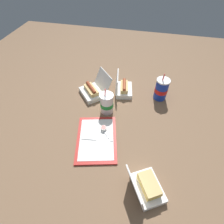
% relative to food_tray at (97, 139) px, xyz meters
% --- Properties ---
extents(ground_plane, '(3.20, 3.20, 0.00)m').
position_rel_food_tray_xyz_m(ground_plane, '(-0.19, 0.04, -0.01)').
color(ground_plane, brown).
extents(food_tray, '(0.42, 0.34, 0.01)m').
position_rel_food_tray_xyz_m(food_tray, '(0.00, 0.00, 0.00)').
color(food_tray, red).
rests_on(food_tray, ground_plane).
extents(ketchup_cup, '(0.04, 0.04, 0.02)m').
position_rel_food_tray_xyz_m(ketchup_cup, '(-0.08, 0.03, 0.02)').
color(ketchup_cup, white).
rests_on(ketchup_cup, food_tray).
extents(napkin_stack, '(0.11, 0.11, 0.00)m').
position_rel_food_tray_xyz_m(napkin_stack, '(-0.03, -0.05, 0.01)').
color(napkin_stack, white).
rests_on(napkin_stack, food_tray).
extents(plastic_fork, '(0.09, 0.09, 0.00)m').
position_rel_food_tray_xyz_m(plastic_fork, '(-0.04, 0.07, 0.01)').
color(plastic_fork, white).
rests_on(plastic_fork, food_tray).
extents(clamshell_hotdog_corner, '(0.21, 0.17, 0.17)m').
position_rel_food_tray_xyz_m(clamshell_hotdog_corner, '(-0.51, 0.09, 0.03)').
color(clamshell_hotdog_corner, white).
rests_on(clamshell_hotdog_corner, ground_plane).
extents(clamshell_sandwich_left, '(0.25, 0.24, 0.17)m').
position_rel_food_tray_xyz_m(clamshell_sandwich_left, '(0.26, 0.35, 0.04)').
color(clamshell_sandwich_left, white).
rests_on(clamshell_sandwich_left, ground_plane).
extents(clamshell_hotdog_front, '(0.29, 0.30, 0.18)m').
position_rel_food_tray_xyz_m(clamshell_hotdog_front, '(-0.43, -0.15, 0.03)').
color(clamshell_hotdog_front, white).
rests_on(clamshell_hotdog_front, ground_plane).
extents(soda_cup_right, '(0.10, 0.10, 0.22)m').
position_rel_food_tray_xyz_m(soda_cup_right, '(-0.27, 0.01, 0.07)').
color(soda_cup_right, white).
rests_on(soda_cup_right, ground_plane).
extents(soda_cup_center, '(0.11, 0.11, 0.24)m').
position_rel_food_tray_xyz_m(soda_cup_center, '(-0.51, 0.39, 0.08)').
color(soda_cup_center, '#1938B7').
rests_on(soda_cup_center, ground_plane).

